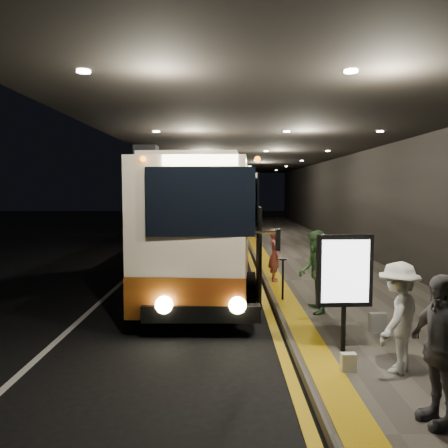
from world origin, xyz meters
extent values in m
plane|color=black|center=(0.00, 0.00, 0.00)|extent=(90.00, 90.00, 0.00)
cube|color=silver|center=(-1.80, 5.00, 0.01)|extent=(0.12, 50.00, 0.01)
cube|color=gold|center=(2.35, 5.00, 0.01)|extent=(0.18, 50.00, 0.01)
cube|color=#514C44|center=(4.75, 5.00, 0.07)|extent=(4.50, 50.00, 0.15)
cube|color=gold|center=(2.85, 5.00, 0.16)|extent=(0.50, 50.00, 0.01)
cube|color=black|center=(7.00, 5.00, 3.00)|extent=(0.10, 50.00, 6.00)
cube|color=black|center=(-1.50, 4.00, 2.20)|extent=(0.80, 0.80, 4.40)
cube|color=black|center=(-1.50, 16.00, 2.20)|extent=(0.80, 0.80, 4.40)
cube|color=black|center=(2.50, 5.00, 4.60)|extent=(9.00, 50.00, 0.40)
cube|color=beige|center=(0.90, 1.66, 1.92)|extent=(2.91, 11.09, 3.11)
cube|color=brown|center=(0.90, 1.66, 0.78)|extent=(2.93, 11.11, 0.82)
cube|color=black|center=(0.90, -3.86, 2.61)|extent=(2.01, 0.17, 1.28)
cube|color=black|center=(0.90, -3.78, 0.50)|extent=(2.25, 0.38, 0.32)
cylinder|color=black|center=(-0.12, -1.82, 0.46)|extent=(0.26, 0.91, 0.91)
cylinder|color=black|center=(1.92, -1.82, 0.46)|extent=(0.26, 0.91, 0.91)
cylinder|color=black|center=(-0.12, 5.32, 0.46)|extent=(0.26, 0.91, 0.91)
cylinder|color=black|center=(1.92, 5.32, 0.46)|extent=(0.26, 0.91, 0.91)
sphere|color=#FFEAA5|center=(0.21, -3.87, 0.69)|extent=(0.33, 0.33, 0.33)
sphere|color=#FFEAA5|center=(1.58, -3.87, 0.69)|extent=(0.33, 0.33, 0.33)
cube|color=#FFF2BF|center=(0.90, -3.87, 3.37)|extent=(1.37, 0.13, 0.20)
cube|color=beige|center=(0.96, 16.50, 2.23)|extent=(3.05, 12.85, 3.62)
cube|color=brown|center=(0.96, 16.50, 0.90)|extent=(3.07, 12.87, 0.96)
cube|color=black|center=(0.96, 10.09, 3.03)|extent=(2.34, 0.13, 1.49)
cube|color=black|center=(0.96, 10.17, 0.59)|extent=(2.61, 0.33, 0.37)
cylinder|color=black|center=(-0.25, 12.46, 0.53)|extent=(0.30, 1.06, 1.06)
cylinder|color=black|center=(2.18, 12.46, 0.53)|extent=(0.30, 1.06, 1.06)
cylinder|color=black|center=(-0.25, 20.76, 0.53)|extent=(0.30, 1.06, 1.06)
cylinder|color=black|center=(2.18, 20.76, 0.53)|extent=(0.30, 1.06, 1.06)
imported|color=#B25A53|center=(2.80, 0.77, 0.92)|extent=(0.37, 0.56, 1.54)
imported|color=#4B7E46|center=(3.31, -2.48, 1.05)|extent=(0.60, 0.91, 1.80)
imported|color=silver|center=(3.90, -5.56, 0.97)|extent=(1.06, 1.12, 1.63)
imported|color=#59575D|center=(3.80, -7.01, 1.02)|extent=(0.69, 1.09, 1.74)
cube|color=black|center=(4.21, -3.82, 0.34)|extent=(0.32, 0.17, 0.37)
cube|color=silver|center=(3.18, -5.59, 0.29)|extent=(0.23, 0.14, 0.28)
cylinder|color=black|center=(3.32, -4.76, 0.53)|extent=(0.08, 0.08, 0.76)
cube|color=black|center=(3.32, -4.76, 1.50)|extent=(0.93, 0.15, 1.19)
cube|color=white|center=(3.32, -4.82, 1.50)|extent=(0.78, 0.06, 1.03)
cylinder|color=black|center=(2.75, -1.41, 0.65)|extent=(0.05, 0.05, 1.00)
camera|label=1|loc=(1.36, -11.84, 2.84)|focal=35.00mm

